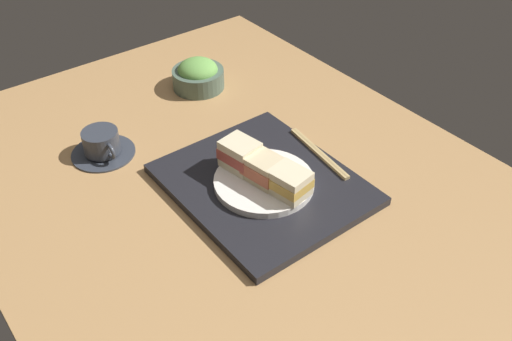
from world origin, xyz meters
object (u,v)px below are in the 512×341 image
object	(u,v)px
sandwich_plate	(264,182)
sandwich_far	(240,154)
coffee_cup	(102,145)
sandwich_middle	(264,169)
chopsticks_pair	(319,153)
sandwich_near	(290,182)
salad_bowl	(198,75)

from	to	relation	value
sandwich_plate	sandwich_far	bearing A→B (deg)	11.52
coffee_cup	sandwich_middle	bearing A→B (deg)	-147.28
chopsticks_pair	sandwich_middle	bearing A→B (deg)	92.60
sandwich_far	sandwich_near	bearing A→B (deg)	-168.48
sandwich_near	salad_bowl	bearing A→B (deg)	-12.48
sandwich_plate	sandwich_far	size ratio (longest dim) A/B	2.38
coffee_cup	salad_bowl	bearing A→B (deg)	-70.88
sandwich_far	chopsticks_pair	distance (cm)	18.38
sandwich_plate	salad_bowl	distance (cm)	44.71
sandwich_middle	sandwich_near	bearing A→B (deg)	-168.48
sandwich_middle	coffee_cup	distance (cm)	37.84
salad_bowl	chopsticks_pair	world-z (taller)	salad_bowl
sandwich_plate	salad_bowl	world-z (taller)	salad_bowl
coffee_cup	sandwich_near	bearing A→B (deg)	-150.33
sandwich_plate	sandwich_middle	xyz separation A→B (cm)	(-0.00, -0.00, 3.35)
sandwich_plate	coffee_cup	size ratio (longest dim) A/B	1.45
sandwich_far	sandwich_plate	bearing A→B (deg)	-168.48
sandwich_plate	sandwich_near	xyz separation A→B (cm)	(-6.32, -1.29, 3.38)
sandwich_near	coffee_cup	size ratio (longest dim) A/B	0.59
sandwich_plate	chopsticks_pair	world-z (taller)	sandwich_plate
salad_bowl	coffee_cup	bearing A→B (deg)	109.12
sandwich_near	chopsticks_pair	xyz separation A→B (cm)	(7.03, -14.44, -3.76)
sandwich_middle	chopsticks_pair	world-z (taller)	sandwich_middle
sandwich_middle	sandwich_far	bearing A→B (deg)	11.52
sandwich_middle	sandwich_far	distance (cm)	6.46
sandwich_far	salad_bowl	size ratio (longest dim) A/B	0.64
sandwich_middle	chopsticks_pair	bearing A→B (deg)	-87.40
sandwich_middle	coffee_cup	bearing A→B (deg)	32.72
chopsticks_pair	coffee_cup	distance (cm)	47.58
sandwich_near	chopsticks_pair	size ratio (longest dim) A/B	0.41
sandwich_near	sandwich_middle	bearing A→B (deg)	11.52
chopsticks_pair	coffee_cup	world-z (taller)	coffee_cup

